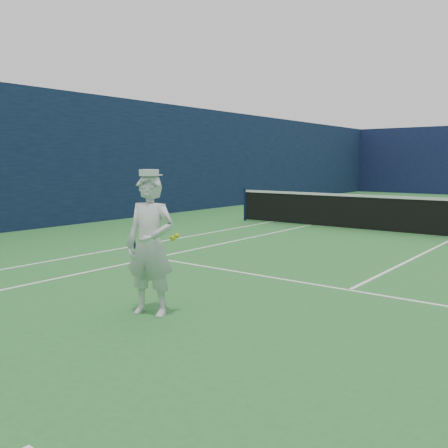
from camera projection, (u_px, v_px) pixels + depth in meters
name	position (u px, v px, depth m)	size (l,w,h in m)	color
tennis_player	(150.00, 245.00, 6.17)	(0.85, 0.58, 1.81)	white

